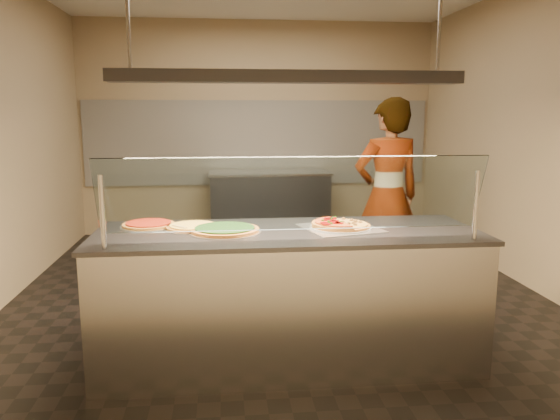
{
  "coord_description": "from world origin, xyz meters",
  "views": [
    {
      "loc": [
        -0.52,
        -4.89,
        1.72
      ],
      "look_at": [
        -0.11,
        -0.99,
        1.02
      ],
      "focal_mm": 35.0,
      "sensor_mm": 36.0,
      "label": 1
    }
  ],
  "objects": [
    {
      "name": "ground",
      "position": [
        0.0,
        0.0,
        -0.01
      ],
      "size": [
        5.0,
        6.0,
        0.02
      ],
      "primitive_type": "cube",
      "color": "black",
      "rests_on": "ground"
    },
    {
      "name": "wall_back",
      "position": [
        0.0,
        3.01,
        1.5
      ],
      "size": [
        5.0,
        0.02,
        3.0
      ],
      "primitive_type": "cube",
      "color": "tan",
      "rests_on": "ground"
    },
    {
      "name": "wall_front",
      "position": [
        0.0,
        -3.01,
        1.5
      ],
      "size": [
        5.0,
        0.02,
        3.0
      ],
      "primitive_type": "cube",
      "color": "tan",
      "rests_on": "ground"
    },
    {
      "name": "wall_right",
      "position": [
        2.51,
        0.0,
        1.5
      ],
      "size": [
        0.02,
        6.0,
        3.0
      ],
      "primitive_type": "cube",
      "color": "tan",
      "rests_on": "ground"
    },
    {
      "name": "tile_band",
      "position": [
        0.0,
        2.98,
        1.3
      ],
      "size": [
        4.9,
        0.02,
        1.2
      ],
      "primitive_type": "cube",
      "color": "silver",
      "rests_on": "wall_back"
    },
    {
      "name": "serving_counter",
      "position": [
        -0.08,
        -1.29,
        0.47
      ],
      "size": [
        2.6,
        0.94,
        0.93
      ],
      "color": "#B7B7BC",
      "rests_on": "ground"
    },
    {
      "name": "sneeze_guard",
      "position": [
        -0.08,
        -1.63,
        1.23
      ],
      "size": [
        2.36,
        0.18,
        0.54
      ],
      "color": "#B7B7BC",
      "rests_on": "serving_counter"
    },
    {
      "name": "perforated_tray",
      "position": [
        0.29,
        -1.25,
        0.94
      ],
      "size": [
        0.59,
        0.59,
        0.01
      ],
      "color": "silver",
      "rests_on": "serving_counter"
    },
    {
      "name": "half_pizza_pepperoni",
      "position": [
        0.19,
        -1.25,
        0.96
      ],
      "size": [
        0.29,
        0.44,
        0.05
      ],
      "color": "#945721",
      "rests_on": "perforated_tray"
    },
    {
      "name": "half_pizza_sausage",
      "position": [
        0.38,
        -1.25,
        0.96
      ],
      "size": [
        0.29,
        0.44,
        0.04
      ],
      "color": "#945721",
      "rests_on": "perforated_tray"
    },
    {
      "name": "pizza_spinach",
      "position": [
        -0.51,
        -1.29,
        0.95
      ],
      "size": [
        0.49,
        0.49,
        0.03
      ],
      "color": "silver",
      "rests_on": "serving_counter"
    },
    {
      "name": "pizza_cheese",
      "position": [
        -0.73,
        -1.16,
        0.94
      ],
      "size": [
        0.4,
        0.4,
        0.03
      ],
      "color": "silver",
      "rests_on": "serving_counter"
    },
    {
      "name": "pizza_tomato",
      "position": [
        -1.05,
        -1.04,
        0.94
      ],
      "size": [
        0.39,
        0.39,
        0.03
      ],
      "color": "silver",
      "rests_on": "serving_counter"
    },
    {
      "name": "pizza_spatula",
      "position": [
        -0.76,
        -1.24,
        0.96
      ],
      "size": [
        0.28,
        0.17,
        0.02
      ],
      "color": "#B7B7BC",
      "rests_on": "pizza_spinach"
    },
    {
      "name": "prep_table",
      "position": [
        0.12,
        2.55,
        0.47
      ],
      "size": [
        1.64,
        0.74,
        0.93
      ],
      "color": "#404046",
      "rests_on": "ground"
    },
    {
      "name": "worker",
      "position": [
        1.04,
        0.14,
        0.93
      ],
      "size": [
        0.75,
        0.56,
        1.86
      ],
      "primitive_type": "imported",
      "rotation": [
        0.0,
        0.0,
        3.32
      ],
      "color": "#332F38",
      "rests_on": "ground"
    },
    {
      "name": "heat_lamp_housing",
      "position": [
        -0.08,
        -1.29,
        1.95
      ],
      "size": [
        2.3,
        0.18,
        0.08
      ],
      "primitive_type": "cube",
      "color": "#404046",
      "rests_on": "ceiling"
    }
  ]
}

